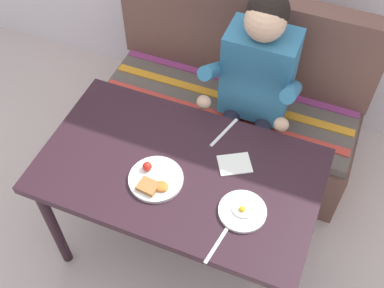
{
  "coord_description": "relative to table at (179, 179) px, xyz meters",
  "views": [
    {
      "loc": [
        0.49,
        -1.08,
        2.38
      ],
      "look_at": [
        0.0,
        0.15,
        0.72
      ],
      "focal_mm": 44.62,
      "sensor_mm": 36.0,
      "label": 1
    }
  ],
  "objects": [
    {
      "name": "ground_plane",
      "position": [
        0.0,
        0.0,
        -0.65
      ],
      "size": [
        8.0,
        8.0,
        0.0
      ],
      "primitive_type": "plane",
      "color": "beige"
    },
    {
      "name": "table",
      "position": [
        0.0,
        0.0,
        0.0
      ],
      "size": [
        1.2,
        0.7,
        0.73
      ],
      "color": "black",
      "rests_on": "ground"
    },
    {
      "name": "couch",
      "position": [
        0.0,
        0.76,
        -0.32
      ],
      "size": [
        1.44,
        0.56,
        1.0
      ],
      "color": "brown",
      "rests_on": "ground"
    },
    {
      "name": "person",
      "position": [
        0.15,
        0.59,
        0.09
      ],
      "size": [
        0.45,
        0.61,
        1.21
      ],
      "color": "teal",
      "rests_on": "ground"
    },
    {
      "name": "plate_breakfast",
      "position": [
        -0.07,
        -0.1,
        0.09
      ],
      "size": [
        0.23,
        0.23,
        0.05
      ],
      "color": "white",
      "rests_on": "table"
    },
    {
      "name": "plate_eggs",
      "position": [
        0.32,
        -0.1,
        0.09
      ],
      "size": [
        0.19,
        0.19,
        0.04
      ],
      "color": "white",
      "rests_on": "table"
    },
    {
      "name": "napkin",
      "position": [
        0.21,
        0.11,
        0.09
      ],
      "size": [
        0.17,
        0.16,
        0.01
      ],
      "primitive_type": "cube",
      "rotation": [
        0.0,
        0.0,
        0.53
      ],
      "color": "silver",
      "rests_on": "table"
    },
    {
      "name": "fork",
      "position": [
        0.27,
        -0.28,
        0.08
      ],
      "size": [
        0.04,
        0.17,
        0.0
      ],
      "primitive_type": "cube",
      "rotation": [
        0.0,
        0.0,
        -0.17
      ],
      "color": "silver",
      "rests_on": "table"
    },
    {
      "name": "knife",
      "position": [
        0.11,
        0.26,
        0.08
      ],
      "size": [
        0.07,
        0.2,
        0.0
      ],
      "primitive_type": "cube",
      "rotation": [
        0.0,
        0.0,
        -0.29
      ],
      "color": "silver",
      "rests_on": "table"
    }
  ]
}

